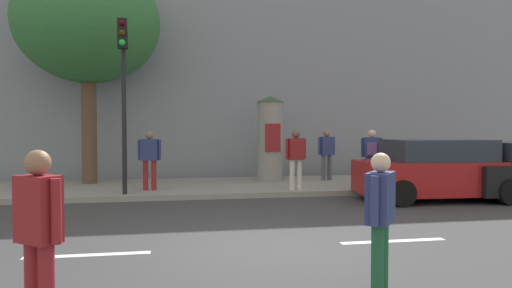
{
  "coord_description": "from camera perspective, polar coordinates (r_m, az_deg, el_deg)",
  "views": [
    {
      "loc": [
        -1.16,
        -7.08,
        1.86
      ],
      "look_at": [
        0.46,
        2.0,
        1.55
      ],
      "focal_mm": 32.69,
      "sensor_mm": 36.0,
      "label": 1
    }
  ],
  "objects": [
    {
      "name": "traffic_light",
      "position": [
        12.45,
        -15.93,
        7.81
      ],
      "size": [
        0.24,
        0.45,
        4.47
      ],
      "color": "black",
      "rests_on": "sidewalk_curb"
    },
    {
      "name": "pedestrian_in_red_top",
      "position": [
        12.95,
        4.89,
        -1.32
      ],
      "size": [
        0.61,
        0.33,
        1.66
      ],
      "color": "silver",
      "rests_on": "sidewalk_curb"
    },
    {
      "name": "pedestrian_with_backpack",
      "position": [
        4.63,
        -25.06,
        -9.33
      ],
      "size": [
        0.46,
        0.43,
        1.67
      ],
      "color": "maroon",
      "rests_on": "ground_plane"
    },
    {
      "name": "pedestrian_near_pole",
      "position": [
        5.43,
        14.97,
        -7.98
      ],
      "size": [
        0.47,
        0.52,
        1.59
      ],
      "color": "#1E5938",
      "rests_on": "ground_plane"
    },
    {
      "name": "pedestrian_tallest",
      "position": [
        13.14,
        -12.91,
        -1.37
      ],
      "size": [
        0.64,
        0.31,
        1.63
      ],
      "color": "maroon",
      "rests_on": "sidewalk_curb"
    },
    {
      "name": "sidewalk_curb",
      "position": [
        14.24,
        -5.41,
        -5.26
      ],
      "size": [
        36.0,
        4.0,
        0.15
      ],
      "primitive_type": "cube",
      "color": "gray",
      "rests_on": "ground_plane"
    },
    {
      "name": "poster_column",
      "position": [
        15.18,
        1.74,
        0.77
      ],
      "size": [
        0.92,
        0.92,
        2.75
      ],
      "color": "gray",
      "rests_on": "sidewalk_curb"
    },
    {
      "name": "lane_markings",
      "position": [
        7.41,
        -0.82,
        -12.56
      ],
      "size": [
        25.8,
        0.16,
        0.01
      ],
      "color": "silver",
      "rests_on": "ground_plane"
    },
    {
      "name": "ground_plane",
      "position": [
        7.41,
        -0.82,
        -12.59
      ],
      "size": [
        80.0,
        80.0,
        0.0
      ],
      "primitive_type": "plane",
      "color": "#38383A"
    },
    {
      "name": "street_tree",
      "position": [
        15.6,
        -19.88,
        13.73
      ],
      "size": [
        4.36,
        4.36,
        6.81
      ],
      "color": "brown",
      "rests_on": "sidewalk_curb"
    },
    {
      "name": "pedestrian_in_light_jacket",
      "position": [
        15.46,
        8.64,
        -0.78
      ],
      "size": [
        0.64,
        0.38,
        1.65
      ],
      "color": "#4C4C51",
      "rests_on": "sidewalk_curb"
    },
    {
      "name": "pedestrian_in_dark_shirt",
      "position": [
        14.16,
        13.99,
        -1.0
      ],
      "size": [
        0.58,
        0.5,
        1.67
      ],
      "color": "#4C4C51",
      "rests_on": "sidewalk_curb"
    },
    {
      "name": "parked_car_red",
      "position": [
        12.96,
        21.97,
        -3.09
      ],
      "size": [
        4.52,
        2.0,
        1.57
      ],
      "color": "maroon",
      "rests_on": "ground_plane"
    },
    {
      "name": "building_backdrop",
      "position": [
        19.3,
        -6.7,
        10.02
      ],
      "size": [
        36.0,
        5.0,
        9.15
      ],
      "primitive_type": "cube",
      "color": "gray",
      "rests_on": "ground_plane"
    }
  ]
}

